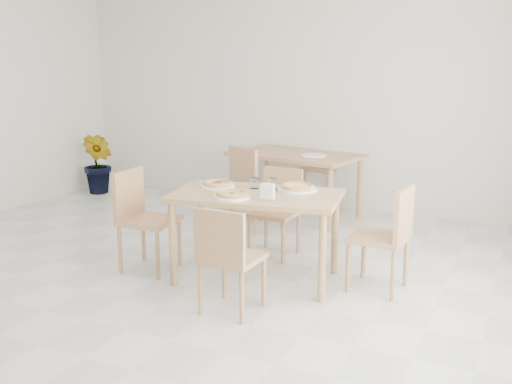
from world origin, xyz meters
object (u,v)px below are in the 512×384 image
at_px(plate_margherita, 232,197).
at_px(napkin_holder, 268,192).
at_px(chair_back_s, 252,182).
at_px(chair_west, 141,213).
at_px(pizza_pepperoni, 217,183).
at_px(plate_empty, 314,155).
at_px(chair_east, 389,231).
at_px(tumbler_a, 273,184).
at_px(main_table, 256,204).
at_px(chair_back_n, 328,162).
at_px(plate_pepperoni, 217,186).
at_px(second_table, 295,160).
at_px(chair_north, 278,206).
at_px(plate_mushroom, 297,189).
at_px(tumbler_b, 254,183).
at_px(pizza_mushroom, 297,186).
at_px(potted_plant, 99,164).
at_px(pizza_margherita, 232,194).
at_px(chair_south, 227,253).

xyz_separation_m(plate_margherita, napkin_holder, (0.30, 0.04, 0.05)).
bearing_deg(chair_back_s, chair_west, 103.32).
height_order(pizza_pepperoni, plate_empty, pizza_pepperoni).
height_order(chair_east, tumbler_a, chair_east).
xyz_separation_m(main_table, napkin_holder, (0.19, -0.18, 0.16)).
bearing_deg(pizza_pepperoni, chair_back_n, 88.89).
bearing_deg(plate_pepperoni, second_table, 92.05).
xyz_separation_m(chair_north, plate_margherita, (-0.00, -0.93, 0.28)).
bearing_deg(plate_mushroom, tumbler_b, -165.23).
xyz_separation_m(pizza_mushroom, tumbler_b, (-0.36, -0.09, 0.02)).
height_order(chair_west, napkin_holder, chair_west).
bearing_deg(main_table, chair_back_s, 107.79).
xyz_separation_m(main_table, potted_plant, (-3.33, 2.00, -0.24)).
relative_size(chair_east, pizza_mushroom, 2.31).
bearing_deg(chair_west, chair_north, -49.33).
distance_m(chair_east, plate_margherita, 1.28).
bearing_deg(chair_north, tumbler_a, -69.47).
distance_m(plate_mushroom, pizza_mushroom, 0.02).
xyz_separation_m(chair_east, chair_back_s, (-1.75, 1.12, 0.03)).
bearing_deg(chair_west, plate_empty, -24.08).
bearing_deg(plate_empty, pizza_mushroom, -74.31).
bearing_deg(plate_empty, tumbler_a, -80.93).
bearing_deg(chair_east, potted_plant, -108.14).
bearing_deg(second_table, plate_margherita, -70.14).
xyz_separation_m(pizza_margherita, pizza_pepperoni, (-0.30, 0.30, 0.00)).
distance_m(plate_pepperoni, pizza_margherita, 0.43).
bearing_deg(plate_pepperoni, plate_margherita, -45.26).
bearing_deg(plate_margherita, chair_back_s, 110.28).
relative_size(pizza_mushroom, potted_plant, 0.44).
distance_m(pizza_margherita, tumbler_b, 0.39).
xyz_separation_m(second_table, chair_back_n, (0.13, 0.83, -0.14)).
height_order(pizza_margherita, napkin_holder, napkin_holder).
relative_size(chair_east, plate_empty, 2.96).
distance_m(chair_west, potted_plant, 3.19).
bearing_deg(plate_empty, chair_back_n, 98.37).
height_order(chair_north, potted_plant, potted_plant).
relative_size(chair_north, chair_back_n, 0.90).
distance_m(plate_margherita, tumbler_a, 0.45).
distance_m(chair_south, plate_mushroom, 1.04).
distance_m(main_table, pizza_pepperoni, 0.43).
relative_size(pizza_pepperoni, chair_back_s, 0.33).
height_order(plate_pepperoni, chair_back_s, chair_back_s).
bearing_deg(tumbler_b, pizza_margherita, -92.08).
relative_size(plate_margherita, plate_pepperoni, 0.98).
xyz_separation_m(plate_pepperoni, pizza_margherita, (0.30, -0.30, 0.02)).
bearing_deg(pizza_pepperoni, napkin_holder, -23.79).
height_order(plate_margherita, chair_back_s, chair_back_s).
bearing_deg(pizza_margherita, plate_pepperoni, 134.74).
bearing_deg(plate_mushroom, chair_back_n, 103.16).
relative_size(pizza_pepperoni, plate_empty, 1.04).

